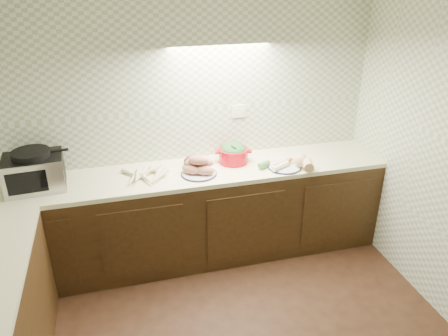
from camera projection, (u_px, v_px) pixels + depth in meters
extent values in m
cube|color=#98A885|center=(180.00, 119.00, 3.91)|extent=(3.60, 0.05, 2.60)
cube|color=beige|center=(239.00, 111.00, 4.04)|extent=(0.13, 0.01, 0.12)
cube|color=black|center=(189.00, 217.00, 4.05)|extent=(3.60, 0.60, 0.86)
cube|color=beige|center=(188.00, 174.00, 3.86)|extent=(3.60, 0.60, 0.04)
cube|color=black|center=(34.00, 172.00, 3.53)|extent=(0.48, 0.37, 0.27)
cube|color=#A7A7AC|center=(33.00, 182.00, 3.38)|extent=(0.46, 0.04, 0.27)
cube|color=black|center=(33.00, 182.00, 3.38)|extent=(0.30, 0.03, 0.18)
cylinder|color=black|center=(31.00, 154.00, 3.46)|extent=(0.32, 0.32, 0.05)
cone|color=#F9F0C6|center=(140.00, 176.00, 3.72)|extent=(0.08, 0.19, 0.05)
cone|color=#F9F0C6|center=(140.00, 172.00, 3.79)|extent=(0.22, 0.18, 0.04)
cone|color=#F9F0C6|center=(155.00, 176.00, 3.71)|extent=(0.13, 0.22, 0.05)
cone|color=#F9F0C6|center=(159.00, 174.00, 3.76)|extent=(0.08, 0.20, 0.04)
cone|color=#F9F0C6|center=(156.00, 172.00, 3.80)|extent=(0.09, 0.19, 0.04)
cone|color=#F9F0C6|center=(146.00, 171.00, 3.80)|extent=(0.17, 0.17, 0.05)
cone|color=#F9F0C6|center=(133.00, 179.00, 3.67)|extent=(0.13, 0.21, 0.04)
cone|color=#F9F0C6|center=(156.00, 171.00, 3.75)|extent=(0.12, 0.19, 0.05)
cone|color=#F9F0C6|center=(130.00, 173.00, 3.71)|extent=(0.15, 0.17, 0.05)
cone|color=#F9F0C6|center=(137.00, 172.00, 3.72)|extent=(0.18, 0.22, 0.05)
cylinder|color=#171B3D|center=(199.00, 174.00, 3.80)|extent=(0.31, 0.31, 0.01)
cylinder|color=silver|center=(199.00, 173.00, 3.80)|extent=(0.30, 0.30, 0.02)
ellipsoid|color=#AA775A|center=(191.00, 169.00, 3.76)|extent=(0.19, 0.14, 0.08)
ellipsoid|color=#AA775A|center=(205.00, 170.00, 3.74)|extent=(0.19, 0.14, 0.08)
ellipsoid|color=#AA775A|center=(200.00, 166.00, 3.83)|extent=(0.19, 0.14, 0.08)
ellipsoid|color=#AA775A|center=(194.00, 162.00, 3.79)|extent=(0.19, 0.14, 0.08)
ellipsoid|color=#AA775A|center=(204.00, 162.00, 3.79)|extent=(0.19, 0.14, 0.08)
ellipsoid|color=#AA775A|center=(198.00, 160.00, 3.73)|extent=(0.19, 0.14, 0.08)
cylinder|color=black|center=(192.00, 163.00, 3.95)|extent=(0.14, 0.14, 0.05)
sphere|color=maroon|center=(190.00, 159.00, 3.93)|extent=(0.08, 0.08, 0.08)
sphere|color=white|center=(195.00, 159.00, 3.95)|extent=(0.05, 0.05, 0.05)
cylinder|color=#BE0414|center=(233.00, 155.00, 4.00)|extent=(0.31, 0.31, 0.13)
cube|color=#BE0414|center=(217.00, 152.00, 3.97)|extent=(0.04, 0.06, 0.02)
cube|color=#BE0414|center=(250.00, 151.00, 3.99)|extent=(0.04, 0.06, 0.02)
ellipsoid|color=#2D702D|center=(233.00, 150.00, 3.98)|extent=(0.24, 0.24, 0.13)
cylinder|color=#171B3D|center=(284.00, 167.00, 3.92)|extent=(0.30, 0.30, 0.01)
cylinder|color=silver|center=(284.00, 167.00, 3.92)|extent=(0.28, 0.28, 0.02)
cone|color=#C05D16|center=(280.00, 163.00, 3.93)|extent=(0.18, 0.07, 0.03)
cone|color=#C05D16|center=(282.00, 162.00, 3.94)|extent=(0.17, 0.06, 0.03)
cone|color=#C05D16|center=(282.00, 163.00, 3.94)|extent=(0.17, 0.11, 0.03)
cone|color=#C05D16|center=(281.00, 161.00, 3.92)|extent=(0.17, 0.10, 0.03)
cylinder|color=white|center=(281.00, 166.00, 3.86)|extent=(0.19, 0.14, 0.05)
cylinder|color=#388236|center=(264.00, 164.00, 3.89)|extent=(0.13, 0.10, 0.05)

